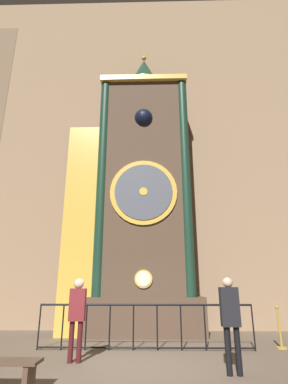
% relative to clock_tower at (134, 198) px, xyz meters
% --- Properties ---
extents(ground_plane, '(28.00, 28.00, 0.00)m').
position_rel_clock_tower_xyz_m(ground_plane, '(0.21, -3.91, -4.62)').
color(ground_plane, brown).
extents(cathedral_back_wall, '(24.00, 0.32, 15.33)m').
position_rel_clock_tower_xyz_m(cathedral_back_wall, '(0.12, 1.25, 3.04)').
color(cathedral_back_wall, '#997A5B').
rests_on(cathedral_back_wall, ground_plane).
extents(clock_tower, '(4.72, 1.79, 11.00)m').
position_rel_clock_tower_xyz_m(clock_tower, '(0.00, 0.00, 0.00)').
color(clock_tower, brown).
rests_on(clock_tower, ground_plane).
extents(railing_fence, '(5.48, 0.05, 1.09)m').
position_rel_clock_tower_xyz_m(railing_fence, '(0.47, -2.28, -4.02)').
color(railing_fence, black).
rests_on(railing_fence, ground_plane).
extents(visitor_near, '(0.35, 0.24, 1.69)m').
position_rel_clock_tower_xyz_m(visitor_near, '(-0.99, -3.57, -3.59)').
color(visitor_near, '#461518').
rests_on(visitor_near, ground_plane).
extents(visitor_far, '(0.35, 0.23, 1.70)m').
position_rel_clock_tower_xyz_m(visitor_far, '(2.12, -4.42, -3.60)').
color(visitor_far, black).
rests_on(visitor_far, ground_plane).
extents(stanchion_post, '(0.28, 0.28, 1.04)m').
position_rel_clock_tower_xyz_m(stanchion_post, '(3.95, -1.99, -4.28)').
color(stanchion_post, '#B28E33').
rests_on(stanchion_post, ground_plane).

